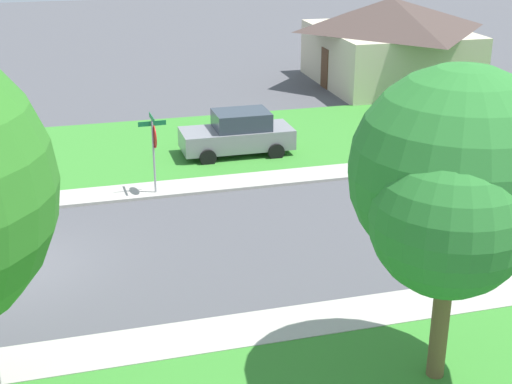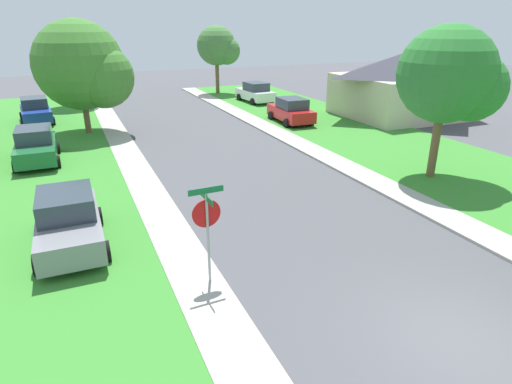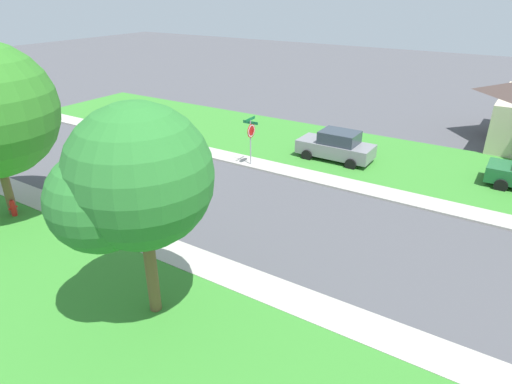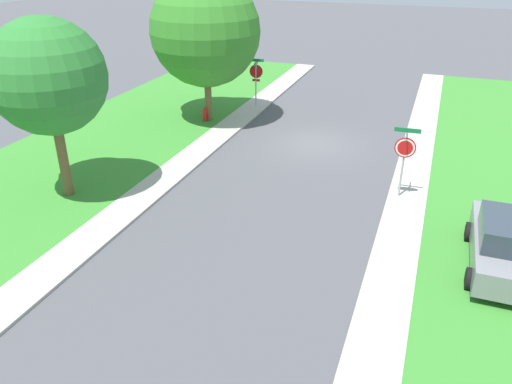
% 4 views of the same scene
% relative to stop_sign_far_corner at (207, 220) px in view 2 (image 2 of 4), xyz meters
% --- Properties ---
extents(ground_plane, '(120.00, 120.00, 0.00)m').
position_rel_stop_sign_far_corner_xyz_m(ground_plane, '(4.38, -4.37, -1.89)').
color(ground_plane, '#4C4C51').
extents(sidewalk_east, '(1.40, 56.00, 0.10)m').
position_rel_stop_sign_far_corner_xyz_m(sidewalk_east, '(9.08, 7.63, -1.84)').
color(sidewalk_east, '#ADA89E').
rests_on(sidewalk_east, ground).
extents(lawn_east, '(8.00, 56.00, 0.08)m').
position_rel_stop_sign_far_corner_xyz_m(lawn_east, '(13.78, 7.63, -1.85)').
color(lawn_east, '#38842D').
rests_on(lawn_east, ground).
extents(sidewalk_west, '(1.40, 56.00, 0.10)m').
position_rel_stop_sign_far_corner_xyz_m(sidewalk_west, '(-0.32, 7.63, -1.84)').
color(sidewalk_west, '#ADA89E').
rests_on(sidewalk_west, ground).
extents(lawn_west, '(8.00, 56.00, 0.08)m').
position_rel_stop_sign_far_corner_xyz_m(lawn_west, '(-5.02, 7.63, -1.85)').
color(lawn_west, '#38842D').
rests_on(lawn_west, ground).
extents(stop_sign_far_corner, '(0.92, 0.92, 2.77)m').
position_rel_stop_sign_far_corner_xyz_m(stop_sign_far_corner, '(0.00, 0.00, 0.00)').
color(stop_sign_far_corner, '#9E9EA3').
rests_on(stop_sign_far_corner, ground).
extents(car_blue_across_road, '(2.34, 4.45, 1.76)m').
position_rel_stop_sign_far_corner_xyz_m(car_blue_across_road, '(-4.97, 23.62, -1.01)').
color(car_blue_across_road, '#1E389E').
rests_on(car_blue_across_road, ground).
extents(car_white_kerbside_mid, '(2.27, 4.42, 1.76)m').
position_rel_stop_sign_far_corner_xyz_m(car_white_kerbside_mid, '(12.24, 25.08, -1.01)').
color(car_white_kerbside_mid, white).
rests_on(car_white_kerbside_mid, ground).
extents(car_grey_far_down_street, '(2.05, 4.31, 1.76)m').
position_rel_stop_sign_far_corner_xyz_m(car_grey_far_down_street, '(-3.33, 3.67, -1.01)').
color(car_grey_far_down_street, gray).
rests_on(car_grey_far_down_street, ground).
extents(car_green_driveway_right, '(2.04, 4.30, 1.76)m').
position_rel_stop_sign_far_corner_xyz_m(car_green_driveway_right, '(-4.58, 13.59, -1.01)').
color(car_green_driveway_right, '#1E6033').
rests_on(car_green_driveway_right, ground).
extents(car_red_behind_trees, '(2.20, 4.38, 1.76)m').
position_rel_stop_sign_far_corner_xyz_m(car_red_behind_trees, '(11.22, 16.55, -1.01)').
color(car_red_behind_trees, red).
rests_on(car_red_behind_trees, ground).
extents(tree_sidewalk_far, '(4.33, 4.02, 6.56)m').
position_rel_stop_sign_far_corner_xyz_m(tree_sidewalk_far, '(12.00, 3.94, 2.52)').
color(tree_sidewalk_far, brown).
rests_on(tree_sidewalk_far, ground).
extents(tree_sidewalk_mid, '(3.94, 3.66, 6.34)m').
position_rel_stop_sign_far_corner_xyz_m(tree_sidewalk_mid, '(11.05, 31.00, 2.49)').
color(tree_sidewalk_mid, brown).
rests_on(tree_sidewalk_mid, ground).
extents(tree_corner_large, '(5.68, 5.28, 6.83)m').
position_rel_stop_sign_far_corner_xyz_m(tree_corner_large, '(-1.58, 18.78, 2.13)').
color(tree_corner_large, brown).
rests_on(tree_corner_large, ground).
extents(tree_across_right, '(4.01, 3.73, 6.44)m').
position_rel_stop_sign_far_corner_xyz_m(tree_across_right, '(-1.99, 29.18, 2.55)').
color(tree_across_right, brown).
rests_on(tree_across_right, ground).
extents(house_right_setback, '(9.07, 7.88, 4.60)m').
position_rel_stop_sign_far_corner_xyz_m(house_right_setback, '(19.83, 15.44, 0.49)').
color(house_right_setback, beige).
rests_on(house_right_setback, ground).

